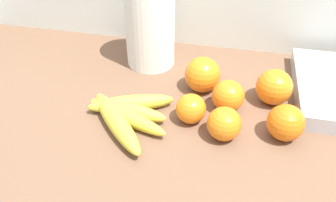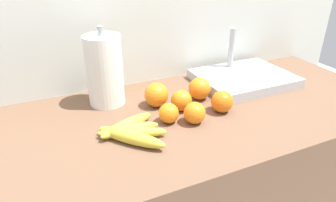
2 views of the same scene
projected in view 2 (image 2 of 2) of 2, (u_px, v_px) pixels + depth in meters
name	position (u px, v px, depth m)	size (l,w,h in m)	color
wall_back	(153.00, 122.00, 1.37)	(1.93, 0.06, 1.30)	silver
banana_bunch	(130.00, 131.00, 0.86)	(0.20, 0.21, 0.04)	gold
orange_front	(222.00, 102.00, 0.98)	(0.07, 0.07, 0.07)	orange
orange_center	(181.00, 100.00, 1.00)	(0.07, 0.07, 0.07)	orange
orange_back_left	(169.00, 113.00, 0.92)	(0.06, 0.06, 0.06)	orange
orange_right	(200.00, 89.00, 1.07)	(0.08, 0.08, 0.08)	orange
orange_back_right	(195.00, 113.00, 0.92)	(0.07, 0.07, 0.07)	orange
orange_far_right	(156.00, 95.00, 1.02)	(0.08, 0.08, 0.08)	orange
paper_towel_roll	(105.00, 71.00, 1.01)	(0.12, 0.12, 0.27)	white
sink_basin	(243.00, 78.00, 1.21)	(0.37, 0.29, 0.20)	#B7BABF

